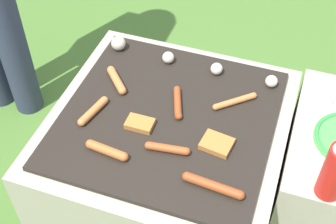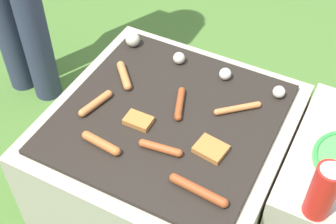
% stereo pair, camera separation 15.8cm
% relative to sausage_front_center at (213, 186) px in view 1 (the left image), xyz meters
% --- Properties ---
extents(ground_plane, '(14.00, 14.00, 0.00)m').
position_rel_sausage_front_center_xyz_m(ground_plane, '(-0.22, 0.24, -0.43)').
color(ground_plane, '#47702D').
extents(grill, '(0.80, 0.80, 0.42)m').
position_rel_sausage_front_center_xyz_m(grill, '(-0.22, 0.24, -0.23)').
color(grill, '#A89E8C').
rests_on(grill, ground_plane).
extents(side_ledge, '(0.37, 0.58, 0.42)m').
position_rel_sausage_front_center_xyz_m(side_ledge, '(0.38, 0.35, -0.22)').
color(side_ledge, '#A89E8C').
rests_on(side_ledge, ground_plane).
extents(sausage_mid_right, '(0.15, 0.04, 0.03)m').
position_rel_sausage_front_center_xyz_m(sausage_mid_right, '(-0.17, 0.09, -0.00)').
color(sausage_mid_right, '#A34C23').
rests_on(sausage_mid_right, grill).
extents(sausage_front_center, '(0.20, 0.04, 0.03)m').
position_rel_sausage_front_center_xyz_m(sausage_front_center, '(0.00, 0.00, 0.00)').
color(sausage_front_center, '#93421E').
rests_on(sausage_front_center, grill).
extents(sausage_mid_left, '(0.15, 0.04, 0.03)m').
position_rel_sausage_front_center_xyz_m(sausage_mid_left, '(-0.35, 0.02, 0.00)').
color(sausage_mid_left, '#B7602D').
rests_on(sausage_mid_left, grill).
extents(sausage_front_left, '(0.13, 0.12, 0.02)m').
position_rel_sausage_front_center_xyz_m(sausage_front_left, '(-0.02, 0.37, -0.00)').
color(sausage_front_left, '#C6753D').
rests_on(sausage_front_left, grill).
extents(sausage_back_center, '(0.11, 0.12, 0.03)m').
position_rel_sausage_front_center_xyz_m(sausage_back_center, '(-0.45, 0.33, 0.00)').
color(sausage_back_center, '#C6753D').
rests_on(sausage_back_center, grill).
extents(sausage_front_right, '(0.07, 0.15, 0.03)m').
position_rel_sausage_front_center_xyz_m(sausage_front_right, '(-0.21, 0.29, -0.00)').
color(sausage_front_right, '#93421E').
rests_on(sausage_front_right, grill).
extents(sausage_back_left, '(0.06, 0.15, 0.03)m').
position_rel_sausage_front_center_xyz_m(sausage_back_left, '(-0.47, 0.16, -0.00)').
color(sausage_back_left, '#C6753D').
rests_on(sausage_back_left, grill).
extents(bread_slice_left, '(0.11, 0.09, 0.02)m').
position_rel_sausage_front_center_xyz_m(bread_slice_left, '(-0.03, 0.16, -0.00)').
color(bread_slice_left, '#B27033').
rests_on(bread_slice_left, grill).
extents(bread_slice_center, '(0.09, 0.06, 0.02)m').
position_rel_sausage_front_center_xyz_m(bread_slice_center, '(-0.30, 0.16, -0.00)').
color(bread_slice_center, '#B27033').
rests_on(bread_slice_center, grill).
extents(mushroom_row, '(0.66, 0.07, 0.06)m').
position_rel_sausage_front_center_xyz_m(mushroom_row, '(-0.29, 0.51, 0.01)').
color(mushroom_row, beige).
rests_on(mushroom_row, grill).
extents(condiment_bottle, '(0.07, 0.07, 0.23)m').
position_rel_sausage_front_center_xyz_m(condiment_bottle, '(0.32, 0.10, 0.09)').
color(condiment_bottle, red).
rests_on(condiment_bottle, side_ledge).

